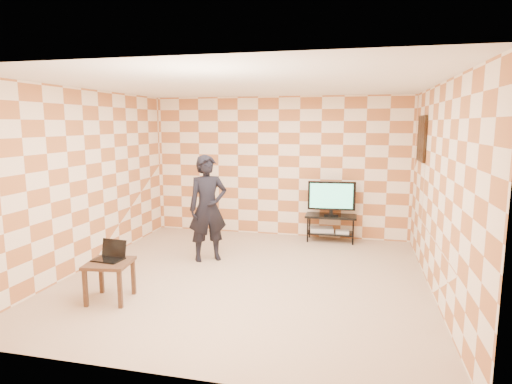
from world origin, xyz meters
TOP-DOWN VIEW (x-y plane):
  - floor at (0.00, 0.00)m, footprint 5.00×5.00m
  - wall_back at (0.00, 2.50)m, footprint 5.00×0.02m
  - wall_front at (0.00, -2.50)m, footprint 5.00×0.02m
  - wall_left at (-2.50, 0.00)m, footprint 0.02×5.00m
  - wall_right at (2.50, 0.00)m, footprint 0.02×5.00m
  - ceiling at (0.00, 0.00)m, footprint 5.00×5.00m
  - wall_art at (2.47, 1.55)m, footprint 0.04×0.72m
  - tv_stand at (1.05, 2.22)m, footprint 0.93×0.42m
  - tv at (1.05, 2.22)m, footprint 0.87×0.18m
  - dvd_player at (0.88, 2.26)m, footprint 0.47×0.36m
  - game_console at (1.27, 2.19)m, footprint 0.25×0.19m
  - side_table at (-1.45, -1.16)m, footprint 0.58×0.58m
  - laptop at (-1.49, -1.06)m, footprint 0.38×0.31m
  - person at (-0.80, 0.66)m, footprint 0.74×0.67m

SIDE VIEW (x-z plane):
  - floor at x=0.00m, z-range 0.00..0.00m
  - game_console at x=1.27m, z-range 0.17..0.23m
  - dvd_player at x=0.88m, z-range 0.17..0.24m
  - tv_stand at x=1.05m, z-range 0.11..0.61m
  - side_table at x=-1.45m, z-range 0.16..0.66m
  - laptop at x=-1.49m, z-range 0.43..0.67m
  - person at x=-0.80m, z-range 0.00..1.70m
  - tv at x=1.05m, z-range 0.53..1.17m
  - wall_back at x=0.00m, z-range 0.00..2.70m
  - wall_front at x=0.00m, z-range 0.00..2.70m
  - wall_left at x=-2.50m, z-range 0.00..2.70m
  - wall_right at x=2.50m, z-range 0.00..2.70m
  - wall_art at x=2.47m, z-range 1.59..2.31m
  - ceiling at x=0.00m, z-range 2.69..2.71m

